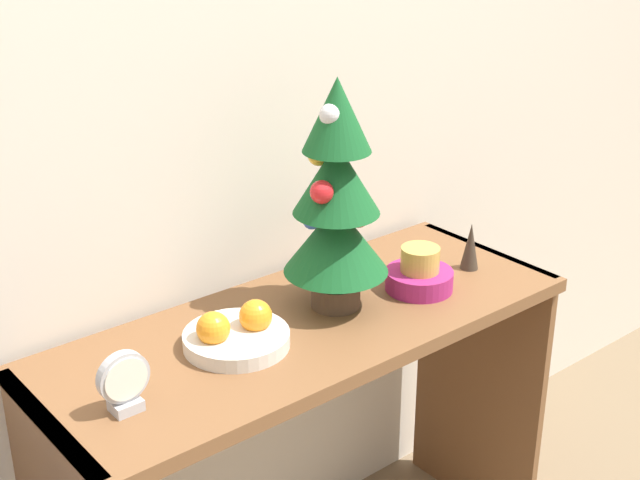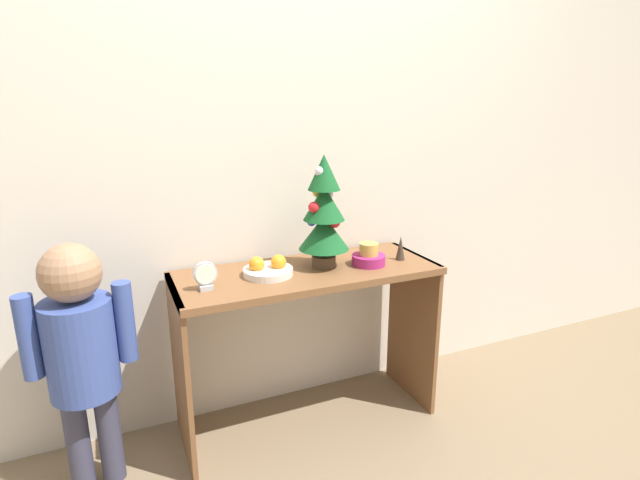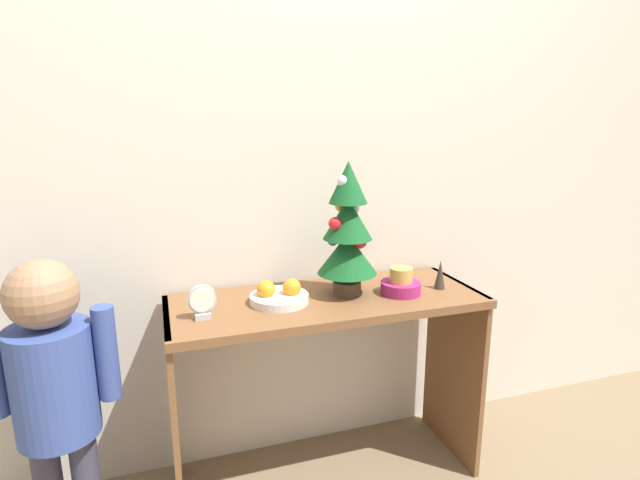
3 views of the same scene
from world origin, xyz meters
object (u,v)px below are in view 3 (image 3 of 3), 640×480
(mini_tree, at_px, (348,230))
(fruit_bowl, at_px, (279,296))
(singing_bowl, at_px, (401,284))
(figurine, at_px, (440,275))
(child_figure, at_px, (53,377))
(desk_clock, at_px, (202,302))

(mini_tree, relative_size, fruit_bowl, 2.36)
(singing_bowl, relative_size, figurine, 1.34)
(singing_bowl, bearing_deg, fruit_bowl, 173.71)
(figurine, bearing_deg, singing_bowl, -178.78)
(singing_bowl, distance_m, child_figure, 1.18)
(fruit_bowl, height_order, child_figure, child_figure)
(singing_bowl, xyz_separation_m, child_figure, (-1.17, 0.01, -0.18))
(fruit_bowl, xyz_separation_m, figurine, (0.61, -0.05, 0.03))
(fruit_bowl, bearing_deg, desk_clock, -166.81)
(desk_clock, bearing_deg, child_figure, 176.49)
(desk_clock, xyz_separation_m, child_figure, (-0.45, 0.03, -0.20))
(singing_bowl, bearing_deg, mini_tree, 163.52)
(mini_tree, relative_size, figurine, 4.42)
(mini_tree, distance_m, fruit_bowl, 0.33)
(figurine, relative_size, child_figure, 0.11)
(fruit_bowl, bearing_deg, singing_bowl, -6.29)
(child_figure, bearing_deg, mini_tree, 2.46)
(fruit_bowl, relative_size, figurine, 1.87)
(singing_bowl, height_order, desk_clock, desk_clock)
(fruit_bowl, height_order, figurine, figurine)
(fruit_bowl, height_order, desk_clock, desk_clock)
(fruit_bowl, distance_m, desk_clock, 0.28)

